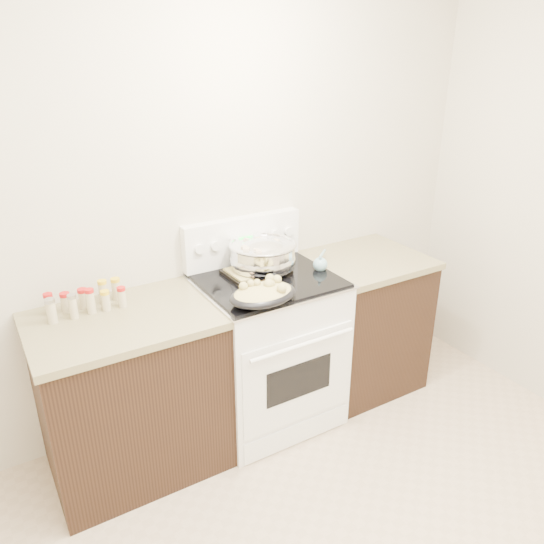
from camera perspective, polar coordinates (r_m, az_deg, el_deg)
room_shell at (r=1.48m, az=15.86°, el=4.37°), size 4.10×3.60×2.75m
counter_left at (r=2.98m, az=-14.81°, el=-12.46°), size 0.93×0.67×0.92m
counter_right at (r=3.61m, az=9.53°, el=-5.19°), size 0.73×0.67×0.92m
kitchen_range at (r=3.22m, az=-0.50°, el=-8.04°), size 0.78×0.73×1.22m
mixing_bowl at (r=3.06m, az=-1.01°, el=1.59°), size 0.43×0.43×0.23m
roasting_pan at (r=2.71m, az=-0.96°, el=-2.32°), size 0.39×0.28×0.11m
baking_sheet at (r=3.06m, az=-1.75°, el=0.15°), size 0.36×0.26×0.06m
wooden_spoon at (r=2.92m, az=-2.95°, el=-1.23°), size 0.17×0.20×0.04m
blue_ladle at (r=3.13m, az=5.24°, el=0.94°), size 0.22×0.23×0.11m
spice_jars at (r=2.83m, az=-19.40°, el=-2.84°), size 0.39×0.15×0.13m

